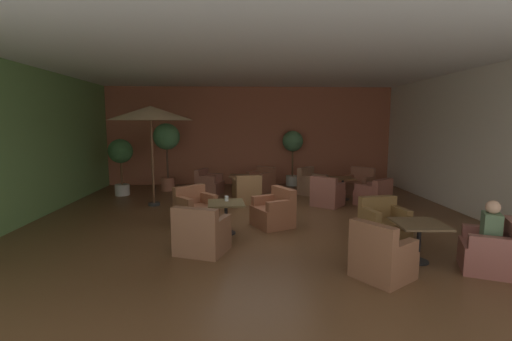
% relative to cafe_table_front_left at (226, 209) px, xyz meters
% --- Properties ---
extents(ground_plane, '(10.67, 10.13, 0.02)m').
position_rel_cafe_table_front_left_xyz_m(ground_plane, '(0.70, 1.08, -0.53)').
color(ground_plane, brown).
extents(wall_back_brick, '(10.67, 0.08, 3.61)m').
position_rel_cafe_table_front_left_xyz_m(wall_back_brick, '(0.70, 6.11, 1.28)').
color(wall_back_brick, '#A75B41').
rests_on(wall_back_brick, ground_plane).
extents(wall_left_accent, '(0.08, 10.13, 3.61)m').
position_rel_cafe_table_front_left_xyz_m(wall_left_accent, '(-4.60, 1.08, 1.28)').
color(wall_left_accent, '#669450').
rests_on(wall_left_accent, ground_plane).
extents(wall_right_plain, '(0.08, 10.13, 3.61)m').
position_rel_cafe_table_front_left_xyz_m(wall_right_plain, '(5.99, 1.08, 1.28)').
color(wall_right_plain, silver).
rests_on(wall_right_plain, ground_plane).
extents(ceiling_slab, '(10.67, 10.13, 0.06)m').
position_rel_cafe_table_front_left_xyz_m(ceiling_slab, '(0.70, 1.08, 3.12)').
color(ceiling_slab, silver).
rests_on(ceiling_slab, wall_back_brick).
extents(cafe_table_front_left, '(0.80, 0.80, 0.66)m').
position_rel_cafe_table_front_left_xyz_m(cafe_table_front_left, '(0.00, 0.00, 0.00)').
color(cafe_table_front_left, black).
rests_on(cafe_table_front_left, ground_plane).
extents(armchair_front_left_north, '(1.07, 1.06, 0.83)m').
position_rel_cafe_table_front_left_xyz_m(armchair_front_left_north, '(-0.75, 0.89, -0.21)').
color(armchair_front_left_north, brown).
rests_on(armchair_front_left_north, ground_plane).
extents(armchair_front_left_east, '(1.02, 0.98, 0.87)m').
position_rel_cafe_table_front_left_xyz_m(armchair_front_left_east, '(-0.40, -1.10, -0.21)').
color(armchair_front_left_east, brown).
rests_on(armchair_front_left_east, ground_plane).
extents(armchair_front_left_south, '(1.01, 1.04, 0.85)m').
position_rel_cafe_table_front_left_xyz_m(armchair_front_left_south, '(1.05, 0.50, -0.20)').
color(armchair_front_left_south, brown).
rests_on(armchair_front_left_south, ground_plane).
extents(cafe_table_front_right, '(0.67, 0.67, 0.66)m').
position_rel_cafe_table_front_left_xyz_m(cafe_table_front_right, '(3.38, 3.21, -0.04)').
color(cafe_table_front_right, black).
rests_on(cafe_table_front_right, ground_plane).
extents(armchair_front_right_north, '(1.03, 1.03, 0.84)m').
position_rel_cafe_table_front_left_xyz_m(armchair_front_right_north, '(2.71, 2.37, -0.20)').
color(armchair_front_right_north, '#8E5346').
rests_on(armchair_front_right_north, ground_plane).
extents(armchair_front_right_east, '(1.04, 1.05, 0.78)m').
position_rel_cafe_table_front_left_xyz_m(armchair_front_right_east, '(4.00, 2.32, -0.22)').
color(armchair_front_right_east, brown).
rests_on(armchair_front_right_east, ground_plane).
extents(armchair_front_right_south, '(1.08, 1.08, 0.85)m').
position_rel_cafe_table_front_left_xyz_m(armchair_front_right_south, '(4.15, 3.98, -0.21)').
color(armchair_front_right_south, '#925740').
rests_on(armchair_front_right_south, ground_plane).
extents(armchair_front_right_west, '(1.05, 1.05, 0.86)m').
position_rel_cafe_table_front_left_xyz_m(armchair_front_right_west, '(2.61, 3.98, -0.20)').
color(armchair_front_right_west, '#875E45').
rests_on(armchair_front_right_west, ground_plane).
extents(cafe_table_mid_center, '(0.64, 0.64, 0.66)m').
position_rel_cafe_table_front_left_xyz_m(cafe_table_mid_center, '(0.27, 3.84, -0.03)').
color(cafe_table_mid_center, black).
rests_on(cafe_table_mid_center, ground_plane).
extents(armchair_mid_center_north, '(0.93, 0.94, 0.81)m').
position_rel_cafe_table_front_left_xyz_m(armchair_mid_center_north, '(-0.72, 4.17, -0.21)').
color(armchair_mid_center_north, brown).
rests_on(armchair_mid_center_north, ground_plane).
extents(armchair_mid_center_east, '(0.85, 0.85, 0.84)m').
position_rel_cafe_table_front_left_xyz_m(armchair_mid_center_east, '(0.49, 2.82, -0.19)').
color(armchair_mid_center_east, olive).
rests_on(armchair_mid_center_east, ground_plane).
extents(armchair_mid_center_south, '(1.04, 1.04, 0.82)m').
position_rel_cafe_table_front_left_xyz_m(armchair_mid_center_south, '(1.01, 4.58, -0.20)').
color(armchair_mid_center_south, brown).
rests_on(armchair_mid_center_south, ground_plane).
extents(cafe_table_rear_right, '(0.81, 0.81, 0.66)m').
position_rel_cafe_table_front_left_xyz_m(cafe_table_rear_right, '(3.23, -1.68, 0.02)').
color(cafe_table_rear_right, black).
rests_on(cafe_table_rear_right, ground_plane).
extents(armchair_rear_right_north, '(1.01, 1.01, 0.88)m').
position_rel_cafe_table_front_left_xyz_m(armchair_rear_right_north, '(2.37, -2.27, -0.20)').
color(armchair_rear_right_north, brown).
rests_on(armchair_rear_right_north, ground_plane).
extents(armchair_rear_right_east, '(1.00, 0.98, 0.83)m').
position_rel_cafe_table_front_left_xyz_m(armchair_rear_right_east, '(4.17, -2.12, -0.21)').
color(armchair_rear_right_east, brown).
rests_on(armchair_rear_right_east, ground_plane).
extents(armchair_rear_right_south, '(0.87, 0.82, 0.85)m').
position_rel_cafe_table_front_left_xyz_m(armchair_rear_right_south, '(3.05, -0.66, -0.20)').
color(armchair_rear_right_south, brown).
rests_on(armchair_rear_right_south, ground_plane).
extents(patio_umbrella_tall_red, '(2.28, 2.28, 2.75)m').
position_rel_cafe_table_front_left_xyz_m(patio_umbrella_tall_red, '(-2.11, 2.66, 2.02)').
color(patio_umbrella_tall_red, '#2D2D2D').
rests_on(patio_umbrella_tall_red, ground_plane).
extents(potted_tree_left_corner, '(0.75, 0.75, 2.01)m').
position_rel_cafe_table_front_left_xyz_m(potted_tree_left_corner, '(2.23, 5.69, 0.89)').
color(potted_tree_left_corner, silver).
rests_on(potted_tree_left_corner, ground_plane).
extents(potted_tree_mid_left, '(0.76, 0.76, 1.79)m').
position_rel_cafe_table_front_left_xyz_m(potted_tree_mid_left, '(-3.46, 4.14, 0.72)').
color(potted_tree_mid_left, silver).
rests_on(potted_tree_mid_left, ground_plane).
extents(potted_tree_mid_right, '(0.88, 0.88, 2.28)m').
position_rel_cafe_table_front_left_xyz_m(potted_tree_mid_right, '(-2.15, 4.87, 1.12)').
color(potted_tree_mid_right, '#AB6249').
rests_on(potted_tree_mid_right, ground_plane).
extents(patron_blue_shirt, '(0.36, 0.40, 0.69)m').
position_rel_cafe_table_front_left_xyz_m(patron_blue_shirt, '(4.13, -2.10, 0.22)').
color(patron_blue_shirt, '#54704F').
rests_on(patron_blue_shirt, ground_plane).
extents(iced_drink_cup, '(0.08, 0.08, 0.11)m').
position_rel_cafe_table_front_left_xyz_m(iced_drink_cup, '(0.01, 0.12, 0.20)').
color(iced_drink_cup, white).
rests_on(iced_drink_cup, cafe_table_front_left).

